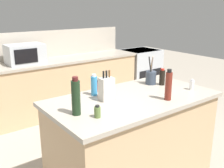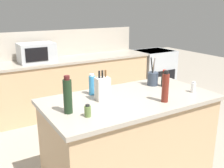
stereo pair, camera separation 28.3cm
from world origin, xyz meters
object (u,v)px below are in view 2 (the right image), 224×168
(microwave, at_px, (37,53))
(knife_block, at_px, (103,89))
(utensil_crock, at_px, (153,78))
(salt_shaker, at_px, (193,87))
(soy_sauce_bottle, at_px, (164,79))
(spice_jar_paprika, at_px, (97,86))
(dish_soap_bottle, at_px, (92,85))
(spice_jar_oregano, at_px, (88,111))
(wine_bottle, at_px, (68,96))
(range_oven, at_px, (154,72))
(vinegar_bottle, at_px, (165,87))

(microwave, height_order, knife_block, microwave)
(knife_block, height_order, utensil_crock, utensil_crock)
(knife_block, height_order, salt_shaker, knife_block)
(utensil_crock, distance_m, soy_sauce_bottle, 0.13)
(spice_jar_paprika, bearing_deg, dish_soap_bottle, -142.75)
(microwave, height_order, soy_sauce_bottle, microwave)
(soy_sauce_bottle, distance_m, spice_jar_oregano, 1.15)
(wine_bottle, height_order, salt_shaker, wine_bottle)
(spice_jar_paprika, xyz_separation_m, salt_shaker, (0.84, -0.55, -0.00))
(range_oven, distance_m, spice_jar_oregano, 3.66)
(spice_jar_oregano, xyz_separation_m, vinegar_bottle, (0.77, -0.06, 0.09))
(soy_sauce_bottle, relative_size, spice_jar_paprika, 1.53)
(microwave, bearing_deg, salt_shaker, -68.28)
(vinegar_bottle, bearing_deg, dish_soap_bottle, 132.26)
(utensil_crock, relative_size, vinegar_bottle, 1.06)
(knife_block, distance_m, utensil_crock, 0.74)
(knife_block, relative_size, dish_soap_bottle, 1.33)
(dish_soap_bottle, relative_size, wine_bottle, 0.67)
(spice_jar_paprika, bearing_deg, microwave, 93.72)
(dish_soap_bottle, bearing_deg, knife_block, -85.57)
(dish_soap_bottle, height_order, wine_bottle, wine_bottle)
(utensil_crock, relative_size, spice_jar_oregano, 3.07)
(salt_shaker, bearing_deg, spice_jar_paprika, 146.44)
(microwave, relative_size, vinegar_bottle, 1.86)
(spice_jar_oregano, bearing_deg, vinegar_bottle, -4.41)
(salt_shaker, bearing_deg, knife_block, 162.68)
(knife_block, distance_m, vinegar_bottle, 0.59)
(range_oven, bearing_deg, dish_soap_bottle, -141.61)
(spice_jar_paprika, distance_m, vinegar_bottle, 0.73)
(spice_jar_oregano, xyz_separation_m, salt_shaker, (1.22, -0.00, 0.01))
(spice_jar_oregano, bearing_deg, microwave, 83.75)
(range_oven, bearing_deg, spice_jar_paprika, -141.56)
(soy_sauce_bottle, distance_m, salt_shaker, 0.34)
(microwave, distance_m, wine_bottle, 2.28)
(dish_soap_bottle, relative_size, spice_jar_paprika, 1.76)
(knife_block, relative_size, wine_bottle, 0.90)
(utensil_crock, distance_m, dish_soap_bottle, 0.74)
(spice_jar_oregano, height_order, salt_shaker, salt_shaker)
(microwave, relative_size, utensil_crock, 1.75)
(salt_shaker, height_order, vinegar_bottle, vinegar_bottle)
(range_oven, relative_size, utensil_crock, 2.87)
(wine_bottle, relative_size, salt_shaker, 2.77)
(range_oven, xyz_separation_m, microwave, (-2.45, 0.00, 0.63))
(wine_bottle, height_order, spice_jar_paprika, wine_bottle)
(spice_jar_paprika, xyz_separation_m, vinegar_bottle, (0.39, -0.61, 0.08))
(range_oven, height_order, wine_bottle, wine_bottle)
(salt_shaker, bearing_deg, range_oven, 58.18)
(soy_sauce_bottle, xyz_separation_m, spice_jar_oregano, (-1.10, -0.32, -0.04))
(microwave, distance_m, spice_jar_oregano, 2.42)
(knife_block, relative_size, vinegar_bottle, 0.96)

